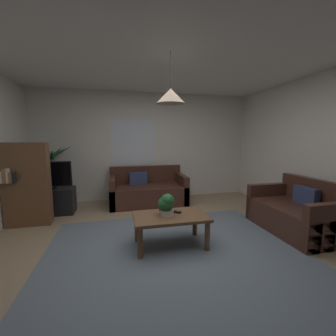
% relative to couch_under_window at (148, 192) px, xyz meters
% --- Properties ---
extents(floor, '(5.10, 5.21, 0.02)m').
position_rel_couch_under_window_xyz_m(floor, '(0.05, -2.11, -0.28)').
color(floor, '#9E8466').
rests_on(floor, ground).
extents(rug, '(3.31, 2.87, 0.01)m').
position_rel_couch_under_window_xyz_m(rug, '(0.05, -2.31, -0.27)').
color(rug, slate).
rests_on(rug, ground).
extents(wall_back, '(5.22, 0.06, 2.54)m').
position_rel_couch_under_window_xyz_m(wall_back, '(0.05, 0.52, 1.00)').
color(wall_back, silver).
rests_on(wall_back, ground).
extents(wall_right, '(0.06, 5.21, 2.54)m').
position_rel_couch_under_window_xyz_m(wall_right, '(2.63, -2.11, 1.00)').
color(wall_right, silver).
rests_on(wall_right, ground).
extents(ceiling, '(5.10, 5.21, 0.02)m').
position_rel_couch_under_window_xyz_m(ceiling, '(0.05, -2.11, 2.27)').
color(ceiling, white).
extents(window_pane, '(1.02, 0.01, 1.06)m').
position_rel_couch_under_window_xyz_m(window_pane, '(-0.27, 0.49, 1.09)').
color(window_pane, white).
extents(couch_under_window, '(1.67, 0.86, 0.82)m').
position_rel_couch_under_window_xyz_m(couch_under_window, '(0.00, 0.00, 0.00)').
color(couch_under_window, '#47281E').
rests_on(couch_under_window, ground).
extents(couch_right_side, '(0.86, 1.36, 0.82)m').
position_rel_couch_under_window_xyz_m(couch_right_side, '(2.11, -2.01, 0.00)').
color(couch_right_side, '#47281E').
rests_on(couch_right_side, ground).
extents(coffee_table, '(1.00, 0.59, 0.44)m').
position_rel_couch_under_window_xyz_m(coffee_table, '(0.03, -2.04, 0.09)').
color(coffee_table, brown).
rests_on(coffee_table, ground).
extents(book_on_table_0, '(0.15, 0.11, 0.03)m').
position_rel_couch_under_window_xyz_m(book_on_table_0, '(-0.02, -1.99, 0.18)').
color(book_on_table_0, '#B22D2D').
rests_on(book_on_table_0, coffee_table).
extents(book_on_table_1, '(0.17, 0.12, 0.02)m').
position_rel_couch_under_window_xyz_m(book_on_table_1, '(-0.02, -1.99, 0.20)').
color(book_on_table_1, '#B22D2D').
rests_on(book_on_table_1, coffee_table).
extents(book_on_table_2, '(0.16, 0.14, 0.02)m').
position_rel_couch_under_window_xyz_m(book_on_table_2, '(-0.03, -1.99, 0.22)').
color(book_on_table_2, black).
rests_on(book_on_table_2, coffee_table).
extents(remote_on_table_0, '(0.15, 0.14, 0.02)m').
position_rel_couch_under_window_xyz_m(remote_on_table_0, '(0.13, -1.95, 0.17)').
color(remote_on_table_0, black).
rests_on(remote_on_table_0, coffee_table).
extents(potted_plant_on_table, '(0.22, 0.22, 0.30)m').
position_rel_couch_under_window_xyz_m(potted_plant_on_table, '(-0.02, -2.04, 0.32)').
color(potted_plant_on_table, beige).
rests_on(potted_plant_on_table, coffee_table).
extents(tv_stand, '(0.90, 0.44, 0.50)m').
position_rel_couch_under_window_xyz_m(tv_stand, '(-1.95, -0.26, -0.02)').
color(tv_stand, black).
rests_on(tv_stand, ground).
extents(tv, '(0.85, 0.16, 0.53)m').
position_rel_couch_under_window_xyz_m(tv, '(-1.95, -0.28, 0.50)').
color(tv, black).
rests_on(tv, tv_stand).
extents(potted_palm_corner, '(0.91, 0.70, 1.38)m').
position_rel_couch_under_window_xyz_m(potted_palm_corner, '(-2.04, 0.27, 0.37)').
color(potted_palm_corner, '#4C4C51').
rests_on(potted_palm_corner, ground).
extents(bookshelf_corner, '(0.70, 0.31, 1.40)m').
position_rel_couch_under_window_xyz_m(bookshelf_corner, '(-2.14, -0.80, 0.43)').
color(bookshelf_corner, brown).
rests_on(bookshelf_corner, ground).
extents(pendant_lamp, '(0.37, 0.37, 0.63)m').
position_rel_couch_under_window_xyz_m(pendant_lamp, '(0.03, -2.04, 1.72)').
color(pendant_lamp, black).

